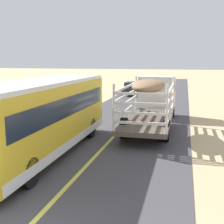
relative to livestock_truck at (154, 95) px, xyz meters
name	(u,v)px	position (x,y,z in m)	size (l,w,h in m)	color
livestock_truck	(154,95)	(0.00, 0.00, 0.00)	(2.53, 9.70, 3.02)	silver
bus	(42,115)	(-3.96, -7.96, -0.04)	(2.54, 10.00, 3.21)	gold
car_far	(132,89)	(-4.11, 15.16, -1.10)	(1.80, 4.40, 1.46)	black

